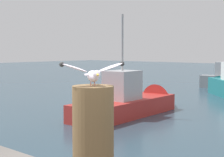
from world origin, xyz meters
name	(u,v)px	position (x,y,z in m)	size (l,w,h in m)	color
mooring_post	(93,142)	(0.53, -0.36, 1.71)	(0.37, 0.37, 1.00)	brown
seagull	(93,73)	(0.54, -0.36, 2.32)	(0.40, 0.54, 0.21)	#C66B60
boat_red	(137,101)	(-6.01, 8.69, 0.47)	(1.90, 6.22, 4.17)	#B72D28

